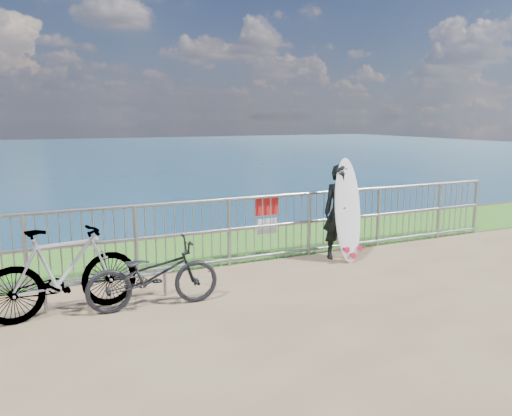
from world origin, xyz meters
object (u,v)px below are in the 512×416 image
bicycle_near (153,274)px  bicycle_far (63,271)px  surfboard (348,214)px  surfer (340,212)px

bicycle_near → bicycle_far: size_ratio=0.91×
surfboard → bicycle_near: (-3.46, -0.72, -0.36)m
bicycle_far → surfer: bearing=-89.9°
surfer → bicycle_near: size_ratio=0.97×
surfboard → surfer: bearing=96.8°
surfboard → bicycle_near: 3.55m
surfer → surfboard: bearing=-62.1°
surfboard → bicycle_far: (-4.50, -0.50, -0.25)m
bicycle_near → bicycle_far: (-1.05, 0.22, 0.11)m
surfboard → bicycle_far: surfboard is taller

